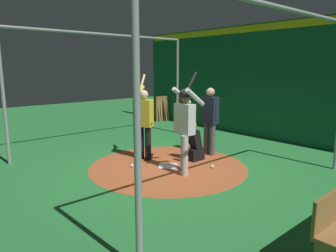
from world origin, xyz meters
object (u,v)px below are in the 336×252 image
(bat_rack, at_px, (166,109))
(visitor, at_px, (144,120))
(umpire, at_px, (210,117))
(baseball_0, at_px, (212,167))
(home_plate, at_px, (168,166))
(baseball_1, at_px, (132,165))
(catcher, at_px, (192,145))
(batter, at_px, (185,122))

(bat_rack, bearing_deg, visitor, 43.87)
(umpire, relative_size, visitor, 0.84)
(baseball_0, bearing_deg, home_plate, -49.70)
(baseball_0, bearing_deg, baseball_1, -43.68)
(baseball_0, bearing_deg, catcher, -99.64)
(batter, xyz_separation_m, baseball_0, (-0.66, 0.23, -1.07))
(batter, xyz_separation_m, catcher, (-0.79, -0.55, -0.73))
(umpire, bearing_deg, home_plate, 1.82)
(home_plate, relative_size, visitor, 0.20)
(catcher, distance_m, bat_rack, 5.80)
(visitor, bearing_deg, baseball_0, 92.05)
(batter, relative_size, umpire, 1.23)
(baseball_1, bearing_deg, catcher, 161.32)
(catcher, distance_m, baseball_1, 1.58)
(catcher, bearing_deg, home_plate, -0.02)
(home_plate, xyz_separation_m, catcher, (-0.79, 0.00, 0.37))
(catcher, height_order, umpire, umpire)
(catcher, xyz_separation_m, umpire, (-0.68, -0.05, 0.60))
(baseball_1, bearing_deg, batter, 122.55)
(home_plate, distance_m, bat_rack, 6.29)
(batter, height_order, visitor, batter)
(catcher, xyz_separation_m, baseball_1, (1.46, -0.49, -0.34))
(visitor, bearing_deg, batter, 70.03)
(home_plate, height_order, bat_rack, bat_rack)
(baseball_1, bearing_deg, home_plate, 143.67)
(home_plate, bearing_deg, bat_rack, -130.39)
(catcher, distance_m, baseball_0, 0.86)
(baseball_1, bearing_deg, umpire, 168.23)
(umpire, xyz_separation_m, baseball_1, (2.14, -0.45, -0.94))
(home_plate, xyz_separation_m, umpire, (-1.47, -0.05, 0.97))
(batter, bearing_deg, catcher, -145.36)
(visitor, bearing_deg, baseball_1, 4.78)
(baseball_0, relative_size, baseball_1, 1.00)
(bat_rack, bearing_deg, umpire, 61.27)
(batter, relative_size, bat_rack, 2.03)
(umpire, distance_m, visitor, 1.72)
(bat_rack, bearing_deg, baseball_1, 42.14)
(umpire, relative_size, baseball_1, 23.57)
(umpire, bearing_deg, catcher, 3.95)
(umpire, relative_size, bat_rack, 1.65)
(batter, distance_m, umpire, 1.60)
(home_plate, bearing_deg, umpire, -178.18)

